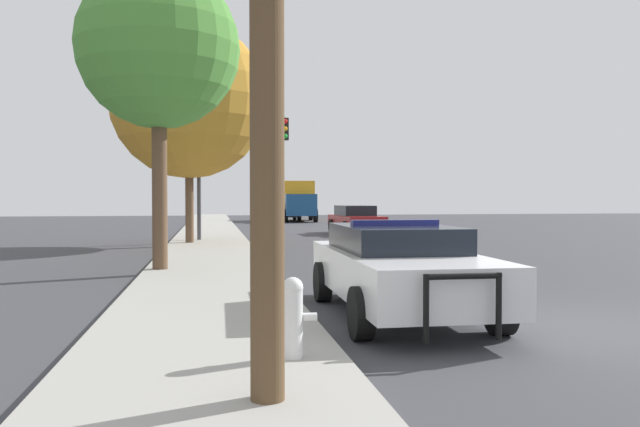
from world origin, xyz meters
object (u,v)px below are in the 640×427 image
at_px(box_truck, 298,200).
at_px(tree_sidewalk_mid, 189,100).
at_px(tree_sidewalk_near, 159,49).
at_px(traffic_light, 236,150).
at_px(car_background_distant, 286,211).
at_px(police_car, 398,267).
at_px(car_background_oncoming, 356,219).
at_px(fire_hydrant, 293,315).

bearing_deg(box_truck, tree_sidewalk_mid, 76.42).
bearing_deg(tree_sidewalk_near, box_truck, 76.34).
bearing_deg(box_truck, tree_sidewalk_near, 80.32).
xyz_separation_m(traffic_light, car_background_distant, (4.77, 22.59, -2.98)).
relative_size(police_car, box_truck, 0.74).
height_order(car_background_distant, car_background_oncoming, car_background_oncoming).
height_order(traffic_light, car_background_oncoming, traffic_light).
xyz_separation_m(police_car, tree_sidewalk_mid, (-3.65, 14.61, 4.70)).
bearing_deg(fire_hydrant, tree_sidewalk_near, 103.28).
distance_m(fire_hydrant, box_truck, 41.10).
bearing_deg(traffic_light, fire_hydrant, -90.42).
bearing_deg(tree_sidewalk_mid, traffic_light, 39.21).
bearing_deg(car_background_oncoming, car_background_distant, -88.63).
distance_m(fire_hydrant, tree_sidewalk_near, 10.07).
xyz_separation_m(fire_hydrant, traffic_light, (0.14, 18.80, 3.13)).
distance_m(fire_hydrant, car_background_oncoming, 24.38).
bearing_deg(fire_hydrant, police_car, 53.80).
bearing_deg(police_car, box_truck, -94.86).
bearing_deg(box_truck, police_car, 88.36).
bearing_deg(traffic_light, tree_sidewalk_near, -102.12).
distance_m(police_car, tree_sidewalk_near, 8.49).
xyz_separation_m(police_car, car_background_distant, (2.90, 38.65, -0.02)).
height_order(traffic_light, tree_sidewalk_near, tree_sidewalk_near).
bearing_deg(tree_sidewalk_mid, fire_hydrant, -84.59).
relative_size(car_background_distant, box_truck, 0.61).
height_order(fire_hydrant, tree_sidewalk_near, tree_sidewalk_near).
xyz_separation_m(car_background_distant, box_truck, (0.84, -0.71, 0.90)).
distance_m(police_car, fire_hydrant, 3.40).
relative_size(traffic_light, car_background_distant, 1.23).
bearing_deg(fire_hydrant, car_background_distant, 83.24).
distance_m(traffic_light, tree_sidewalk_mid, 2.88).
distance_m(police_car, car_background_oncoming, 21.26).
height_order(police_car, traffic_light, traffic_light).
bearing_deg(car_background_distant, fire_hydrant, -97.13).
distance_m(traffic_light, car_background_oncoming, 8.28).
relative_size(police_car, tree_sidewalk_mid, 0.61).
height_order(fire_hydrant, car_background_distant, car_background_distant).
relative_size(fire_hydrant, car_background_distant, 0.21).
height_order(car_background_oncoming, tree_sidewalk_near, tree_sidewalk_near).
distance_m(police_car, box_truck, 38.13).
bearing_deg(tree_sidewalk_mid, car_background_distant, 74.77).
height_order(fire_hydrant, tree_sidewalk_mid, tree_sidewalk_mid).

